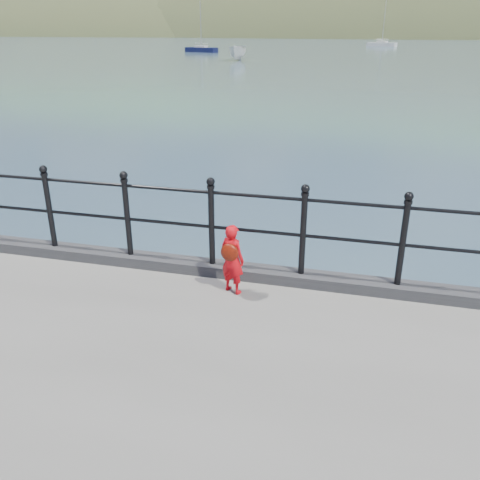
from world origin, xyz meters
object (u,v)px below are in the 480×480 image
(child, at_px, (232,258))
(launch_white, at_px, (238,53))
(railing, at_px, (256,220))
(sailboat_deep, at_px, (382,45))
(sailboat_left, at_px, (201,50))

(child, relative_size, launch_white, 0.20)
(railing, xyz_separation_m, child, (-0.20, -0.44, -0.36))
(sailboat_deep, bearing_deg, railing, -69.22)
(child, bearing_deg, railing, -92.37)
(child, bearing_deg, sailboat_left, -48.91)
(launch_white, bearing_deg, railing, -77.96)
(launch_white, bearing_deg, child, -78.26)
(sailboat_left, distance_m, sailboat_deep, 39.65)
(launch_white, distance_m, sailboat_left, 20.06)
(railing, distance_m, sailboat_left, 77.86)
(child, xyz_separation_m, sailboat_deep, (2.23, 103.06, -1.12))
(railing, bearing_deg, launch_white, 104.71)
(railing, distance_m, sailboat_deep, 102.65)
(railing, height_order, child, railing)
(sailboat_left, bearing_deg, child, -56.59)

